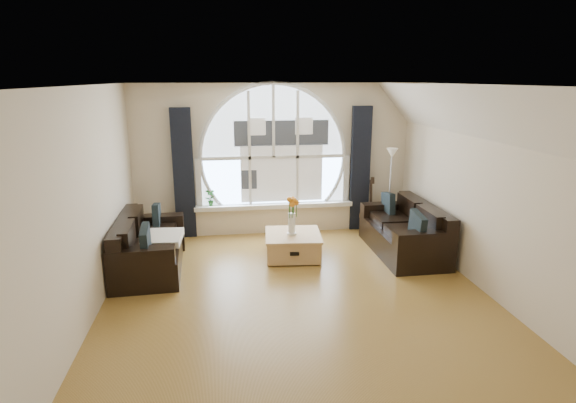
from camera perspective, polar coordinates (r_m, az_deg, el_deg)
The scene contains 21 objects.
ground at distance 6.23m, azimuth 1.22°, elevation -11.52°, with size 5.00×5.50×0.01m, color brown.
ceiling at distance 5.58m, azimuth 1.37°, elevation 14.15°, with size 5.00×5.50×0.01m, color silver.
wall_back at distance 8.42m, azimuth -1.82°, elevation 5.20°, with size 5.00×0.01×2.70m, color beige.
wall_front at distance 3.24m, azimuth 9.54°, elevation -11.51°, with size 5.00×0.01×2.70m, color beige.
wall_left at distance 5.89m, azimuth -23.44°, elevation -0.33°, with size 0.01×5.50×2.70m, color beige.
wall_right at distance 6.64m, azimuth 23.10°, elevation 1.32°, with size 0.01×5.50×2.70m, color beige.
attic_slope at distance 6.34m, azimuth 21.68°, elevation 10.05°, with size 0.92×5.50×0.72m, color silver.
arched_window at distance 8.35m, azimuth -1.81°, elevation 7.03°, with size 2.60×0.06×2.15m, color silver.
window_sill at distance 8.51m, azimuth -1.70°, elevation -0.49°, with size 2.90×0.22×0.08m, color white.
window_frame at distance 8.32m, azimuth -1.79°, elevation 7.00°, with size 2.76×0.08×2.15m, color white.
neighbor_house at distance 8.37m, azimuth -0.77°, elevation 6.19°, with size 1.70×0.02×1.50m, color silver.
curtain_left at distance 8.32m, azimuth -12.75°, elevation 3.31°, with size 0.35×0.12×2.30m, color black.
curtain_right at distance 8.67m, azimuth 8.88°, elevation 3.97°, with size 0.35×0.12×2.30m, color black.
sofa_left at distance 7.19m, azimuth -16.72°, elevation -5.01°, with size 0.89×1.78×0.79m, color black.
sofa_right at distance 7.75m, azimuth 14.06°, elevation -3.36°, with size 0.92×1.83×0.81m, color black.
coffee_chest at distance 7.42m, azimuth 0.61°, elevation -5.26°, with size 0.87×0.87×0.43m, color tan.
throw_blanket at distance 7.08m, azimuth -15.20°, elevation -4.36°, with size 0.55×0.55×0.10m, color silver.
vase_flowers at distance 7.22m, azimuth 0.46°, elevation -1.14°, with size 0.24×0.24×0.70m, color white.
floor_lamp at distance 8.44m, azimuth 12.42°, elevation 1.05°, with size 0.24×0.24×1.60m, color #B2B2B2.
guitar at distance 8.66m, azimuth 10.02°, elevation -0.31°, with size 0.36×0.24×1.06m, color brown.
potted_plant at distance 8.41m, azimuth -9.55°, elevation 0.54°, with size 0.17×0.12×0.32m, color #1E6023.
Camera 1 is at (-0.93, -5.50, 2.78)m, focal length 28.85 mm.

